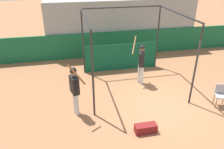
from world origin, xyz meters
The scene contains 8 objects.
ground_plane centered at (0.00, 0.00, 0.00)m, with size 60.00×60.00×0.00m, color #9E6642.
outfield_wall centered at (0.00, 5.48, 0.70)m, with size 24.00×0.12×1.40m.
bleacher_section centered at (0.00, 7.14, 1.54)m, with size 8.70×3.20×3.08m.
batting_cage centered at (-0.68, 2.88, 1.29)m, with size 3.74×3.55×3.09m.
player_batter centered at (-0.20, 1.94, 1.10)m, with size 0.61×0.98×1.99m.
player_waiting centered at (-3.12, 0.23, 1.10)m, with size 0.54×0.66×2.07m.
folding_chair centered at (2.17, -0.32, 0.52)m, with size 0.52×0.52×0.84m.
equipment_bag centered at (-1.05, -1.18, 0.14)m, with size 0.70×0.28×0.28m.
Camera 1 is at (-3.21, -6.23, 4.77)m, focal length 35.00 mm.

